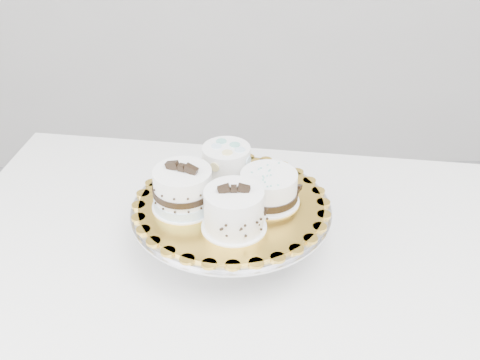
{
  "coord_description": "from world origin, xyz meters",
  "views": [
    {
      "loc": [
        -0.03,
        -0.71,
        1.51
      ],
      "look_at": [
        -0.01,
        0.2,
        0.91
      ],
      "focal_mm": 45.0,
      "sensor_mm": 36.0,
      "label": 1
    }
  ],
  "objects_px": {
    "cake_swirl": "(234,211)",
    "cake_banded": "(183,190)",
    "cake_ribbon": "(269,189)",
    "table": "(248,283)",
    "cake_board": "(231,204)",
    "cake_stand": "(231,219)",
    "cake_dots": "(226,162)"
  },
  "relations": [
    {
      "from": "cake_banded",
      "to": "cake_dots",
      "type": "relative_size",
      "value": 1.21
    },
    {
      "from": "table",
      "to": "cake_swirl",
      "type": "height_order",
      "value": "cake_swirl"
    },
    {
      "from": "cake_banded",
      "to": "cake_dots",
      "type": "distance_m",
      "value": 0.13
    },
    {
      "from": "cake_banded",
      "to": "cake_swirl",
      "type": "bearing_deg",
      "value": -11.76
    },
    {
      "from": "cake_dots",
      "to": "cake_banded",
      "type": "bearing_deg",
      "value": -129.83
    },
    {
      "from": "cake_swirl",
      "to": "cake_dots",
      "type": "distance_m",
      "value": 0.16
    },
    {
      "from": "table",
      "to": "cake_banded",
      "type": "bearing_deg",
      "value": -177.67
    },
    {
      "from": "cake_stand",
      "to": "cake_dots",
      "type": "xyz_separation_m",
      "value": [
        -0.01,
        0.09,
        0.07
      ]
    },
    {
      "from": "cake_stand",
      "to": "cake_ribbon",
      "type": "xyz_separation_m",
      "value": [
        0.07,
        0.0,
        0.07
      ]
    },
    {
      "from": "cake_board",
      "to": "cake_banded",
      "type": "distance_m",
      "value": 0.1
    },
    {
      "from": "cake_board",
      "to": "cake_dots",
      "type": "height_order",
      "value": "cake_dots"
    },
    {
      "from": "cake_stand",
      "to": "cake_swirl",
      "type": "bearing_deg",
      "value": -86.95
    },
    {
      "from": "cake_ribbon",
      "to": "cake_banded",
      "type": "bearing_deg",
      "value": -150.72
    },
    {
      "from": "cake_swirl",
      "to": "cake_dots",
      "type": "bearing_deg",
      "value": 93.45
    },
    {
      "from": "cake_dots",
      "to": "cake_ribbon",
      "type": "bearing_deg",
      "value": -47.28
    },
    {
      "from": "cake_swirl",
      "to": "cake_banded",
      "type": "relative_size",
      "value": 0.82
    },
    {
      "from": "cake_board",
      "to": "cake_banded",
      "type": "height_order",
      "value": "cake_banded"
    },
    {
      "from": "cake_board",
      "to": "cake_ribbon",
      "type": "height_order",
      "value": "cake_ribbon"
    },
    {
      "from": "cake_board",
      "to": "cake_banded",
      "type": "xyz_separation_m",
      "value": [
        -0.09,
        -0.01,
        0.04
      ]
    },
    {
      "from": "cake_swirl",
      "to": "cake_banded",
      "type": "xyz_separation_m",
      "value": [
        -0.09,
        0.07,
        -0.0
      ]
    },
    {
      "from": "cake_stand",
      "to": "cake_board",
      "type": "xyz_separation_m",
      "value": [
        -0.0,
        0.0,
        0.03
      ]
    },
    {
      "from": "cake_board",
      "to": "cake_dots",
      "type": "bearing_deg",
      "value": 95.15
    },
    {
      "from": "table",
      "to": "cake_stand",
      "type": "distance_m",
      "value": 0.15
    },
    {
      "from": "cake_board",
      "to": "cake_swirl",
      "type": "bearing_deg",
      "value": -86.95
    },
    {
      "from": "cake_board",
      "to": "cake_dots",
      "type": "xyz_separation_m",
      "value": [
        -0.01,
        0.09,
        0.04
      ]
    },
    {
      "from": "table",
      "to": "cake_dots",
      "type": "distance_m",
      "value": 0.25
    },
    {
      "from": "cake_board",
      "to": "cake_swirl",
      "type": "xyz_separation_m",
      "value": [
        0.0,
        -0.07,
        0.04
      ]
    },
    {
      "from": "cake_board",
      "to": "cake_swirl",
      "type": "height_order",
      "value": "cake_swirl"
    },
    {
      "from": "cake_stand",
      "to": "cake_board",
      "type": "height_order",
      "value": "cake_board"
    },
    {
      "from": "table",
      "to": "cake_swirl",
      "type": "relative_size",
      "value": 11.68
    },
    {
      "from": "cake_dots",
      "to": "cake_ribbon",
      "type": "height_order",
      "value": "cake_dots"
    },
    {
      "from": "cake_stand",
      "to": "cake_banded",
      "type": "distance_m",
      "value": 0.11
    }
  ]
}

